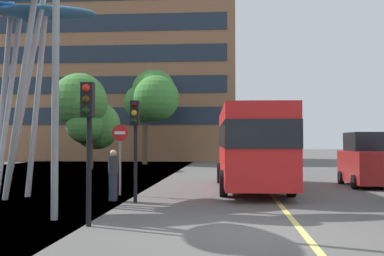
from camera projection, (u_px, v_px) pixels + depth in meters
name	position (u px, v px, depth m)	size (l,w,h in m)	color
ground	(216.00, 233.00, 10.45)	(120.00, 240.00, 0.10)	#54514F
red_bus	(251.00, 143.00, 19.71)	(2.95, 9.85, 3.52)	red
traffic_light_kerb_near	(88.00, 122.00, 10.98)	(0.28, 0.42, 3.35)	black
traffic_light_kerb_far	(135.00, 129.00, 15.26)	(0.28, 0.42, 3.29)	black
car_parked_far	(369.00, 161.00, 20.85)	(2.07, 3.90, 2.39)	maroon
street_lamp	(67.00, 3.00, 12.07)	(1.46, 0.44, 8.87)	gray
tree_pavement_near	(86.00, 111.00, 34.76)	(4.68, 5.18, 6.98)	brown
tree_pavement_far	(152.00, 98.00, 41.97)	(5.12, 5.69, 8.52)	brown
pedestrian	(113.00, 175.00, 15.85)	(0.34, 0.34, 1.70)	#2D3342
no_entry_sign	(120.00, 148.00, 17.51)	(0.60, 0.12, 2.60)	gray
backdrop_building	(116.00, 63.00, 54.03)	(27.03, 12.45, 22.03)	#8E6042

